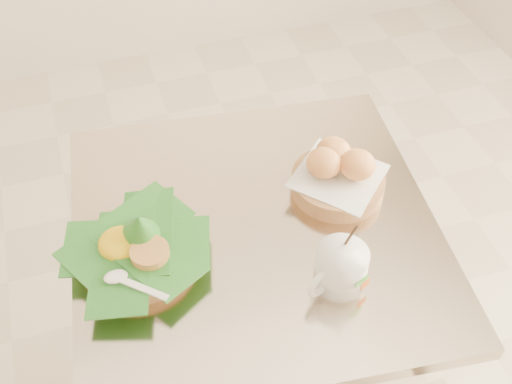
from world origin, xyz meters
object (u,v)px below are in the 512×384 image
object	(u,v)px
cafe_table	(255,291)
coffee_mug	(340,268)
rice_basket	(137,247)
bread_basket	(338,174)

from	to	relation	value
cafe_table	coffee_mug	size ratio (longest dim) A/B	4.81
cafe_table	rice_basket	xyz separation A→B (m)	(-0.23, -0.01, 0.26)
cafe_table	coffee_mug	xyz separation A→B (m)	(0.10, -0.17, 0.26)
bread_basket	rice_basket	bearing A→B (deg)	-172.21
cafe_table	bread_basket	bearing A→B (deg)	13.52
cafe_table	rice_basket	bearing A→B (deg)	-177.07
rice_basket	bread_basket	world-z (taller)	rice_basket
rice_basket	coffee_mug	world-z (taller)	coffee_mug
bread_basket	coffee_mug	world-z (taller)	coffee_mug
cafe_table	bread_basket	size ratio (longest dim) A/B	3.40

